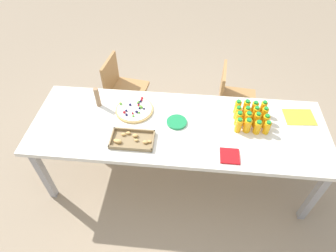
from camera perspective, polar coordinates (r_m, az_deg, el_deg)
The scene contains 26 objects.
ground_plane at distance 3.06m, azimuth 1.73°, elevation -9.74°, with size 12.00×12.00×0.00m, color gray.
party_table at distance 2.51m, azimuth 2.08°, elevation -0.87°, with size 2.55×0.85×0.76m.
chair_near_right at distance 3.31m, azimuth -9.21°, elevation 7.84°, with size 0.45×0.45×0.83m.
chair_near_left at distance 3.22m, azimuth 12.55°, elevation 5.90°, with size 0.43×0.43×0.83m.
juice_bottle_0 at distance 2.65m, azimuth 18.44°, elevation 3.40°, with size 0.05×0.05×0.15m.
juice_bottle_1 at distance 2.63m, azimuth 16.85°, elevation 3.41°, with size 0.06×0.06×0.14m.
juice_bottle_2 at distance 2.62m, azimuth 15.31°, elevation 3.63°, with size 0.06×0.06×0.15m.
juice_bottle_3 at distance 2.61m, azimuth 13.69°, elevation 3.70°, with size 0.06×0.06×0.14m.
juice_bottle_4 at distance 2.59m, azimuth 18.65°, elevation 2.20°, with size 0.05×0.05×0.15m.
juice_bottle_5 at distance 2.58m, azimuth 17.04°, elevation 2.37°, with size 0.06×0.06×0.15m.
juice_bottle_6 at distance 2.57m, azimuth 15.38°, elevation 2.44°, with size 0.06×0.06×0.14m.
juice_bottle_7 at distance 2.56m, azimuth 13.71°, elevation 2.57°, with size 0.06×0.06×0.13m.
juice_bottle_8 at distance 2.55m, azimuth 18.89°, elevation 0.95°, with size 0.06×0.06×0.13m.
juice_bottle_9 at distance 2.53m, azimuth 17.27°, elevation 1.19°, with size 0.06×0.06×0.15m.
juice_bottle_10 at distance 2.51m, azimuth 15.59°, elevation 1.32°, with size 0.06×0.06×0.15m.
juice_bottle_11 at distance 2.50m, azimuth 13.88°, elevation 1.47°, with size 0.06×0.06×0.14m.
juice_bottle_12 at distance 2.50m, azimuth 19.12°, elevation -0.30°, with size 0.05×0.05×0.13m.
juice_bottle_13 at distance 2.48m, azimuth 17.41°, elevation -0.24°, with size 0.06×0.06×0.13m.
juice_bottle_14 at distance 2.46m, azimuth 15.58°, elevation 0.09°, with size 0.06×0.06×0.14m.
juice_bottle_15 at distance 2.44m, azimuth 13.89°, elevation 0.14°, with size 0.05×0.05×0.14m.
fruit_pizza at distance 2.61m, azimuth -6.70°, elevation 3.32°, with size 0.34×0.34×0.05m.
snack_tray at distance 2.36m, azimuth -7.30°, elevation -2.74°, with size 0.35×0.21×0.04m.
plate_stack at distance 2.48m, azimuth 1.76°, elevation 0.79°, with size 0.18×0.18×0.02m.
napkin_stack at distance 2.29m, azimuth 12.22°, elevation -5.86°, with size 0.15×0.15×0.01m, color red.
cardboard_tube at distance 2.66m, azimuth -13.91°, elevation 5.59°, with size 0.04×0.04×0.19m, color #9E7A56.
paper_folder at distance 2.79m, azimuth 24.71°, elevation 1.65°, with size 0.26×0.20×0.01m, color yellow.
Camera 1 is at (-0.07, 1.69, 2.54)m, focal length 30.56 mm.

